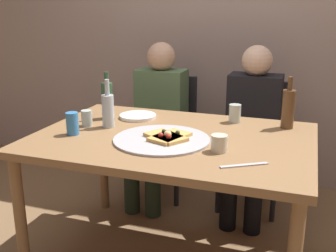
{
  "coord_description": "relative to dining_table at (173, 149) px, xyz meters",
  "views": [
    {
      "loc": [
        0.66,
        -1.97,
        1.43
      ],
      "look_at": [
        -0.03,
        0.01,
        0.81
      ],
      "focal_mm": 43.79,
      "sensor_mm": 36.0,
      "label": 1
    }
  ],
  "objects": [
    {
      "name": "soda_can",
      "position": [
        -0.51,
        -0.15,
        0.14
      ],
      "size": [
        0.07,
        0.07,
        0.12
      ],
      "primitive_type": "cylinder",
      "color": "#337AC1",
      "rests_on": "dining_table"
    },
    {
      "name": "plate_stack",
      "position": [
        -0.32,
        0.27,
        0.09
      ],
      "size": [
        0.22,
        0.22,
        0.02
      ],
      "primitive_type": "cylinder",
      "color": "white",
      "rests_on": "dining_table"
    },
    {
      "name": "guest_in_sweater",
      "position": [
        -0.37,
        0.76,
        -0.04
      ],
      "size": [
        0.36,
        0.56,
        1.17
      ],
      "rotation": [
        0.0,
        0.0,
        3.14
      ],
      "color": "#4C6B47",
      "rests_on": "ground_plane"
    },
    {
      "name": "chair_right",
      "position": [
        0.32,
        0.91,
        -0.17
      ],
      "size": [
        0.44,
        0.44,
        0.9
      ],
      "rotation": [
        0.0,
        0.0,
        3.14
      ],
      "color": "black",
      "rests_on": "ground_plane"
    },
    {
      "name": "wine_bottle",
      "position": [
        0.56,
        0.35,
        0.19
      ],
      "size": [
        0.07,
        0.07,
        0.29
      ],
      "color": "brown",
      "rests_on": "dining_table"
    },
    {
      "name": "chair_left",
      "position": [
        -0.37,
        0.91,
        -0.17
      ],
      "size": [
        0.44,
        0.44,
        0.9
      ],
      "rotation": [
        0.0,
        0.0,
        3.14
      ],
      "color": "black",
      "rests_on": "ground_plane"
    },
    {
      "name": "back_wall",
      "position": [
        0.0,
        1.38,
        0.62
      ],
      "size": [
        6.0,
        0.1,
        2.6
      ],
      "primitive_type": "cube",
      "color": "gray",
      "rests_on": "ground_plane"
    },
    {
      "name": "pizza_slice_extra",
      "position": [
        -0.01,
        -0.09,
        0.1
      ],
      "size": [
        0.26,
        0.23,
        0.05
      ],
      "color": "tan",
      "rests_on": "pizza_tray"
    },
    {
      "name": "water_bottle",
      "position": [
        -0.49,
        0.2,
        0.19
      ],
      "size": [
        0.07,
        0.07,
        0.29
      ],
      "color": "#2D5133",
      "rests_on": "dining_table"
    },
    {
      "name": "wine_glass",
      "position": [
        0.29,
        -0.16,
        0.12
      ],
      "size": [
        0.08,
        0.08,
        0.08
      ],
      "primitive_type": "cylinder",
      "color": "beige",
      "rests_on": "dining_table"
    },
    {
      "name": "pizza_slice_last",
      "position": [
        0.01,
        -0.08,
        0.1
      ],
      "size": [
        0.2,
        0.25,
        0.05
      ],
      "color": "tan",
      "rests_on": "pizza_tray"
    },
    {
      "name": "beer_bottle",
      "position": [
        -0.4,
        0.04,
        0.18
      ],
      "size": [
        0.07,
        0.07,
        0.27
      ],
      "color": "#B2BCC1",
      "rests_on": "dining_table"
    },
    {
      "name": "dining_table",
      "position": [
        0.0,
        0.0,
        0.0
      ],
      "size": [
        1.46,
        1.02,
        0.76
      ],
      "color": "olive",
      "rests_on": "ground_plane"
    },
    {
      "name": "pizza_tray",
      "position": [
        -0.03,
        -0.09,
        0.08
      ],
      "size": [
        0.5,
        0.5,
        0.01
      ],
      "primitive_type": "cylinder",
      "color": "#ADADB2",
      "rests_on": "dining_table"
    },
    {
      "name": "tumbler_near",
      "position": [
        0.26,
        0.37,
        0.13
      ],
      "size": [
        0.07,
        0.07,
        0.11
      ],
      "primitive_type": "cylinder",
      "color": "#B7C6BC",
      "rests_on": "dining_table"
    },
    {
      "name": "table_knife",
      "position": [
        0.43,
        -0.3,
        0.08
      ],
      "size": [
        0.2,
        0.13,
        0.01
      ],
      "primitive_type": "cube",
      "rotation": [
        0.0,
        0.0,
        3.71
      ],
      "color": "#B7B7BC",
      "rests_on": "dining_table"
    },
    {
      "name": "tumbler_far",
      "position": [
        -0.52,
        0.01,
        0.12
      ],
      "size": [
        0.06,
        0.06,
        0.09
      ],
      "primitive_type": "cylinder",
      "color": "#B7C6BC",
      "rests_on": "dining_table"
    },
    {
      "name": "guest_in_beanie",
      "position": [
        0.32,
        0.76,
        -0.04
      ],
      "size": [
        0.36,
        0.56,
        1.17
      ],
      "rotation": [
        0.0,
        0.0,
        3.14
      ],
      "color": "black",
      "rests_on": "ground_plane"
    }
  ]
}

